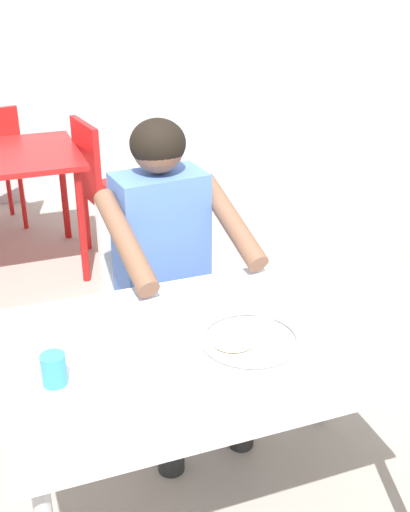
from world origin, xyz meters
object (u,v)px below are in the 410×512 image
object	(u,v)px
drinking_cup	(54,368)
chair_foreground	(152,282)
thali_tray	(251,339)
diner_foreground	(171,254)
chair_red_right	(104,181)
table_foreground	(220,359)

from	to	relation	value
drinking_cup	chair_foreground	xyz separation A→B (m)	(0.50, 0.86, -0.27)
thali_tray	diner_foreground	xyz separation A→B (m)	(-0.04, 0.64, -0.01)
chair_foreground	chair_red_right	xyz separation A→B (m)	(0.09, 1.36, -0.01)
table_foreground	drinking_cup	distance (m)	0.50
thali_tray	drinking_cup	distance (m)	0.57
table_foreground	drinking_cup	world-z (taller)	drinking_cup
table_foreground	chair_red_right	bearing A→B (deg)	87.15
chair_foreground	chair_red_right	world-z (taller)	chair_red_right
drinking_cup	table_foreground	bearing A→B (deg)	5.46
chair_foreground	diner_foreground	distance (m)	0.32
table_foreground	chair_foreground	world-z (taller)	chair_foreground
table_foreground	thali_tray	xyz separation A→B (m)	(0.08, -0.05, 0.08)
table_foreground	chair_foreground	bearing A→B (deg)	88.74
table_foreground	chair_foreground	distance (m)	0.83
chair_foreground	chair_red_right	size ratio (longest dim) A/B	1.00
table_foreground	chair_red_right	world-z (taller)	chair_red_right
chair_red_right	diner_foreground	bearing A→B (deg)	-92.62
drinking_cup	chair_red_right	size ratio (longest dim) A/B	0.10
thali_tray	diner_foreground	world-z (taller)	diner_foreground
chair_red_right	table_foreground	bearing A→B (deg)	-92.85
drinking_cup	chair_foreground	world-z (taller)	chair_foreground
thali_tray	drinking_cup	xyz separation A→B (m)	(-0.56, 0.00, 0.04)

